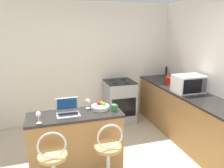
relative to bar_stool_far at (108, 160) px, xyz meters
The scene contains 13 objects.
wall_back 2.55m from the bar_stool_far, 86.18° to the left, with size 12.00×0.06×2.60m.
breakfast_bar 0.59m from the bar_stool_far, 124.83° to the left, with size 1.29×0.49×0.93m.
counter_right 1.99m from the bar_stool_far, 25.13° to the left, with size 0.66×3.08×0.93m.
bar_stool_far is the anchor object (origin of this frame).
laptop 0.86m from the bar_stool_far, 129.20° to the left, with size 0.31×0.26×0.22m.
microwave 2.10m from the bar_stool_far, 27.40° to the left, with size 0.53×0.37×0.31m.
toaster 2.37m from the bar_stool_far, 38.62° to the left, with size 0.26×0.28×0.17m.
stove_range 2.21m from the bar_stool_far, 67.59° to the left, with size 0.62×0.61×0.94m.
pepper_mill 3.02m from the bar_stool_far, 46.49° to the left, with size 0.05×0.05×0.25m.
mug_green 0.72m from the bar_stool_far, 64.45° to the left, with size 0.09×0.08×0.09m.
fruit_bowl 0.75m from the bar_stool_far, 85.75° to the left, with size 0.26×0.26×0.10m.
wine_glass_tall 1.04m from the bar_stool_far, 158.73° to the left, with size 0.07×0.07×0.15m.
wine_glass_short 0.87m from the bar_stool_far, 101.44° to the left, with size 0.07×0.07×0.15m.
Camera 1 is at (-0.82, -2.14, 2.08)m, focal length 35.00 mm.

